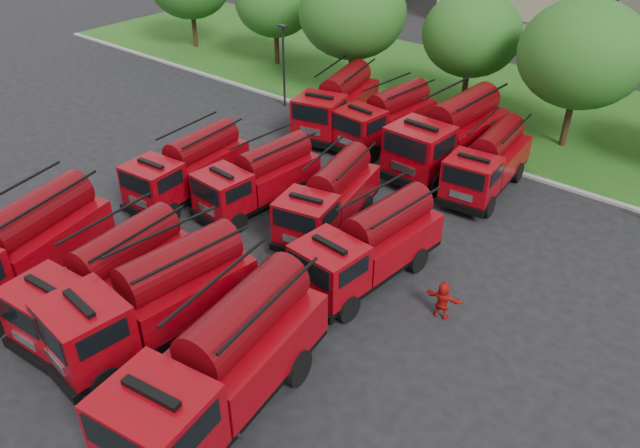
% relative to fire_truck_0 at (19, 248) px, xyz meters
% --- Properties ---
extents(ground, '(140.00, 140.00, 0.00)m').
position_rel_fire_truck_0_xyz_m(ground, '(5.20, 2.86, -1.74)').
color(ground, black).
rests_on(ground, ground).
extents(lawn, '(70.00, 16.00, 0.12)m').
position_rel_fire_truck_0_xyz_m(lawn, '(5.20, 28.86, -1.68)').
color(lawn, '#194D14').
rests_on(lawn, ground).
extents(curb, '(70.00, 0.30, 0.14)m').
position_rel_fire_truck_0_xyz_m(curb, '(5.20, 20.76, -1.67)').
color(curb, gray).
rests_on(curb, ground).
extents(tree_1, '(5.71, 5.71, 6.98)m').
position_rel_fire_truck_0_xyz_m(tree_1, '(-10.80, 25.86, 2.81)').
color(tree_1, '#382314').
rests_on(tree_1, ground).
extents(tree_2, '(6.72, 6.72, 8.22)m').
position_rel_fire_truck_0_xyz_m(tree_2, '(-2.80, 24.36, 3.62)').
color(tree_2, '#382314').
rests_on(tree_2, ground).
extents(tree_3, '(5.88, 5.88, 7.19)m').
position_rel_fire_truck_0_xyz_m(tree_3, '(4.20, 26.86, 2.95)').
color(tree_3, '#382314').
rests_on(tree_3, ground).
extents(tree_4, '(6.55, 6.55, 8.01)m').
position_rel_fire_truck_0_xyz_m(tree_4, '(11.20, 25.36, 3.48)').
color(tree_4, '#382314').
rests_on(tree_4, ground).
extents(lamp_post_0, '(0.60, 0.25, 5.11)m').
position_rel_fire_truck_0_xyz_m(lamp_post_0, '(-4.80, 20.06, 1.16)').
color(lamp_post_0, black).
rests_on(lamp_post_0, ground).
extents(fire_truck_0, '(4.35, 7.98, 3.45)m').
position_rel_fire_truck_0_xyz_m(fire_truck_0, '(0.00, 0.00, 0.00)').
color(fire_truck_0, black).
rests_on(fire_truck_0, ground).
extents(fire_truck_1, '(3.03, 7.08, 3.14)m').
position_rel_fire_truck_0_xyz_m(fire_truck_1, '(3.87, 1.11, -0.16)').
color(fire_truck_1, black).
rests_on(fire_truck_1, ground).
extents(fire_truck_2, '(3.25, 7.53, 3.33)m').
position_rel_fire_truck_0_xyz_m(fire_truck_2, '(6.23, 1.39, -0.06)').
color(fire_truck_2, black).
rests_on(fire_truck_2, ground).
extents(fire_truck_3, '(3.91, 8.29, 3.63)m').
position_rel_fire_truck_0_xyz_m(fire_truck_3, '(10.36, 0.63, 0.09)').
color(fire_truck_3, black).
rests_on(fire_truck_3, ground).
extents(fire_truck_4, '(2.86, 6.72, 2.98)m').
position_rel_fire_truck_0_xyz_m(fire_truck_4, '(-0.61, 8.70, -0.24)').
color(fire_truck_4, black).
rests_on(fire_truck_4, ground).
extents(fire_truck_5, '(2.63, 6.44, 2.87)m').
position_rel_fire_truck_0_xyz_m(fire_truck_5, '(2.65, 10.10, -0.29)').
color(fire_truck_5, black).
rests_on(fire_truck_5, ground).
extents(fire_truck_6, '(3.51, 6.74, 2.92)m').
position_rel_fire_truck_0_xyz_m(fire_truck_6, '(6.33, 10.69, -0.26)').
color(fire_truck_6, black).
rests_on(fire_truck_6, ground).
extents(fire_truck_7, '(2.91, 6.93, 3.08)m').
position_rel_fire_truck_0_xyz_m(fire_truck_7, '(9.87, 8.72, -0.19)').
color(fire_truck_7, black).
rests_on(fire_truck_7, ground).
extents(fire_truck_8, '(4.07, 7.56, 3.27)m').
position_rel_fire_truck_0_xyz_m(fire_truck_8, '(-0.02, 19.36, -0.09)').
color(fire_truck_8, black).
rests_on(fire_truck_8, ground).
extents(fire_truck_9, '(2.92, 6.86, 3.04)m').
position_rel_fire_truck_0_xyz_m(fire_truck_9, '(3.27, 19.52, -0.21)').
color(fire_truck_9, black).
rests_on(fire_truck_9, ground).
extents(fire_truck_10, '(3.22, 8.12, 3.64)m').
position_rel_fire_truck_0_xyz_m(fire_truck_10, '(7.36, 19.13, 0.10)').
color(fire_truck_10, black).
rests_on(fire_truck_10, ground).
extents(fire_truck_11, '(2.92, 6.74, 2.98)m').
position_rel_fire_truck_0_xyz_m(fire_truck_11, '(10.09, 18.19, -0.24)').
color(fire_truck_11, black).
rests_on(fire_truck_11, ground).
extents(firefighter_2, '(0.82, 1.13, 1.73)m').
position_rel_fire_truck_0_xyz_m(firefighter_2, '(9.61, 1.56, -1.74)').
color(firefighter_2, black).
rests_on(firefighter_2, ground).
extents(firefighter_3, '(1.35, 0.84, 1.95)m').
position_rel_fire_truck_0_xyz_m(firefighter_3, '(11.30, -0.37, -1.74)').
color(firefighter_3, black).
rests_on(firefighter_3, ground).
extents(firefighter_4, '(0.95, 0.88, 1.62)m').
position_rel_fire_truck_0_xyz_m(firefighter_4, '(3.81, 2.03, -1.74)').
color(firefighter_4, black).
rests_on(firefighter_4, ground).
extents(firefighter_5, '(1.47, 0.83, 1.49)m').
position_rel_fire_truck_0_xyz_m(firefighter_5, '(13.27, 8.51, -1.74)').
color(firefighter_5, '#B7130E').
rests_on(firefighter_5, ground).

